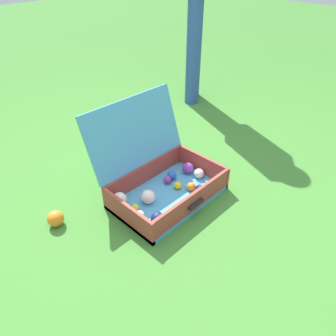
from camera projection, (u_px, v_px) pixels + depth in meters
ground_plane at (161, 203)px, 1.84m from camera, size 16.00×16.00×0.00m
open_suitcase at (159, 177)px, 1.84m from camera, size 0.64×0.56×0.53m
stray_ball_on_grass at (56, 218)px, 1.67m from camera, size 0.09×0.09×0.09m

